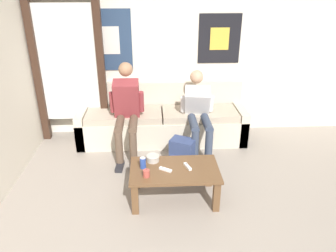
{
  "coord_description": "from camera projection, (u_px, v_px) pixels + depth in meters",
  "views": [
    {
      "loc": [
        -0.3,
        -1.81,
        2.25
      ],
      "look_at": [
        -0.11,
        1.73,
        0.63
      ],
      "focal_mm": 35.0,
      "sensor_mm": 36.0,
      "label": 1
    }
  ],
  "objects": [
    {
      "name": "wall_back",
      "position": [
        171.0,
        50.0,
        4.79
      ],
      "size": [
        10.0,
        0.07,
        2.55
      ],
      "color": "silver",
      "rests_on": "ground_plane"
    },
    {
      "name": "door_frame",
      "position": [
        68.0,
        60.0,
        4.56
      ],
      "size": [
        1.0,
        0.1,
        2.15
      ],
      "color": "#382319",
      "rests_on": "ground_plane"
    },
    {
      "name": "couch",
      "position": [
        162.0,
        122.0,
        4.88
      ],
      "size": [
        2.44,
        0.69,
        0.82
      ],
      "color": "beige",
      "rests_on": "ground_plane"
    },
    {
      "name": "coffee_table",
      "position": [
        175.0,
        174.0,
        3.53
      ],
      "size": [
        0.95,
        0.57,
        0.38
      ],
      "color": "brown",
      "rests_on": "ground_plane"
    },
    {
      "name": "person_seated_adult",
      "position": [
        126.0,
        108.0,
        4.38
      ],
      "size": [
        0.47,
        0.88,
        1.22
      ],
      "color": "brown",
      "rests_on": "ground_plane"
    },
    {
      "name": "person_seated_teen",
      "position": [
        198.0,
        111.0,
        4.47
      ],
      "size": [
        0.47,
        1.0,
        1.07
      ],
      "color": "#384256",
      "rests_on": "ground_plane"
    },
    {
      "name": "backpack",
      "position": [
        182.0,
        153.0,
        4.22
      ],
      "size": [
        0.36,
        0.33,
        0.37
      ],
      "color": "navy",
      "rests_on": "ground_plane"
    },
    {
      "name": "ceramic_bowl",
      "position": [
        153.0,
        158.0,
        3.63
      ],
      "size": [
        0.15,
        0.15,
        0.07
      ],
      "color": "#B7B2A8",
      "rests_on": "coffee_table"
    },
    {
      "name": "pillar_candle",
      "position": [
        146.0,
        173.0,
        3.35
      ],
      "size": [
        0.07,
        0.07,
        0.09
      ],
      "color": "#B24C42",
      "rests_on": "coffee_table"
    },
    {
      "name": "drink_can_blue",
      "position": [
        143.0,
        163.0,
        3.49
      ],
      "size": [
        0.07,
        0.07,
        0.12
      ],
      "color": "#28479E",
      "rests_on": "coffee_table"
    },
    {
      "name": "game_controller_near_left",
      "position": [
        188.0,
        166.0,
        3.52
      ],
      "size": [
        0.08,
        0.15,
        0.03
      ],
      "color": "white",
      "rests_on": "coffee_table"
    },
    {
      "name": "game_controller_near_right",
      "position": [
        165.0,
        169.0,
        3.47
      ],
      "size": [
        0.14,
        0.11,
        0.03
      ],
      "color": "white",
      "rests_on": "coffee_table"
    }
  ]
}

